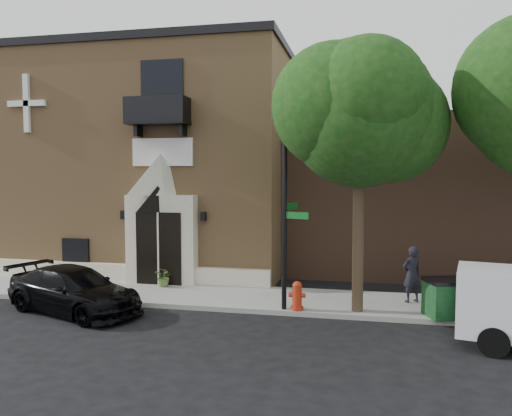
{
  "coord_description": "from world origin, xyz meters",
  "views": [
    {
      "loc": [
        6.11,
        -14.07,
        4.14
      ],
      "look_at": [
        2.66,
        2.0,
        2.99
      ],
      "focal_mm": 35.0,
      "sensor_mm": 36.0,
      "label": 1
    }
  ],
  "objects_px": {
    "pedestrian_near": "(412,274)",
    "fire_hydrant": "(297,296)",
    "dumpster": "(456,297)",
    "black_sedan": "(74,290)",
    "street_sign": "(285,217)"
  },
  "relations": [
    {
      "from": "black_sedan",
      "to": "pedestrian_near",
      "type": "bearing_deg",
      "value": -54.66
    },
    {
      "from": "black_sedan",
      "to": "pedestrian_near",
      "type": "relative_size",
      "value": 2.65
    },
    {
      "from": "black_sedan",
      "to": "pedestrian_near",
      "type": "xyz_separation_m",
      "value": [
        9.89,
        2.75,
        0.35
      ]
    },
    {
      "from": "pedestrian_near",
      "to": "fire_hydrant",
      "type": "bearing_deg",
      "value": -5.87
    },
    {
      "from": "fire_hydrant",
      "to": "dumpster",
      "type": "bearing_deg",
      "value": 3.31
    },
    {
      "from": "street_sign",
      "to": "pedestrian_near",
      "type": "height_order",
      "value": "street_sign"
    },
    {
      "from": "dumpster",
      "to": "pedestrian_near",
      "type": "distance_m",
      "value": 1.75
    },
    {
      "from": "black_sedan",
      "to": "dumpster",
      "type": "distance_m",
      "value": 11.02
    },
    {
      "from": "black_sedan",
      "to": "pedestrian_near",
      "type": "distance_m",
      "value": 10.27
    },
    {
      "from": "street_sign",
      "to": "dumpster",
      "type": "relative_size",
      "value": 2.93
    },
    {
      "from": "black_sedan",
      "to": "fire_hydrant",
      "type": "distance_m",
      "value": 6.63
    },
    {
      "from": "black_sedan",
      "to": "street_sign",
      "type": "distance_m",
      "value": 6.65
    },
    {
      "from": "black_sedan",
      "to": "pedestrian_near",
      "type": "height_order",
      "value": "pedestrian_near"
    },
    {
      "from": "fire_hydrant",
      "to": "street_sign",
      "type": "bearing_deg",
      "value": 178.18
    },
    {
      "from": "black_sedan",
      "to": "street_sign",
      "type": "bearing_deg",
      "value": -59.74
    }
  ]
}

